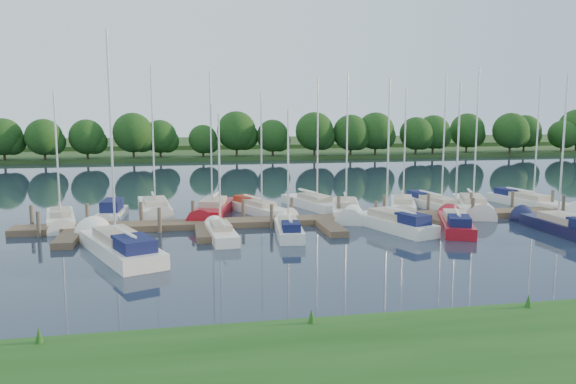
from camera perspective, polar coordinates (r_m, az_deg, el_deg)
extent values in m
plane|color=#192333|center=(31.52, 6.85, -5.84)|extent=(260.00, 260.00, 0.00)
cube|color=#184413|center=(17.72, 23.61, -16.86)|extent=(90.00, 10.00, 0.50)
cube|color=brown|center=(38.99, 3.25, -2.82)|extent=(40.00, 2.00, 0.40)
cube|color=brown|center=(35.49, -21.42, -4.45)|extent=(1.20, 4.00, 0.40)
cube|color=brown|center=(34.91, -8.37, -4.17)|extent=(1.20, 4.00, 0.40)
cube|color=brown|center=(36.15, 4.43, -3.70)|extent=(1.20, 4.00, 0.40)
cube|color=brown|center=(39.01, 15.84, -3.11)|extent=(1.20, 4.00, 0.40)
cube|color=brown|center=(43.19, 25.37, -2.53)|extent=(1.20, 4.00, 0.40)
cylinder|color=#473D33|center=(40.17, -24.57, -2.64)|extent=(0.24, 0.24, 2.00)
cylinder|color=#473D33|center=(39.50, -19.70, -2.55)|extent=(0.24, 0.24, 2.00)
cylinder|color=#473D33|center=(39.11, -14.69, -2.44)|extent=(0.24, 0.24, 2.00)
cylinder|color=#473D33|center=(39.03, -9.62, -2.31)|extent=(0.24, 0.24, 2.00)
cylinder|color=#473D33|center=(39.26, -4.57, -2.17)|extent=(0.24, 0.24, 2.00)
cylinder|color=#473D33|center=(39.79, 0.38, -2.01)|extent=(0.24, 0.24, 2.00)
cylinder|color=#473D33|center=(40.60, 5.17, -1.84)|extent=(0.24, 0.24, 2.00)
cylinder|color=#473D33|center=(41.69, 9.74, -1.66)|extent=(0.24, 0.24, 2.00)
cylinder|color=#473D33|center=(43.02, 14.05, -1.49)|extent=(0.24, 0.24, 2.00)
cylinder|color=#473D33|center=(44.59, 18.08, -1.32)|extent=(0.24, 0.24, 2.00)
cylinder|color=#473D33|center=(46.35, 21.81, -1.16)|extent=(0.24, 0.24, 2.00)
cylinder|color=#473D33|center=(48.31, 25.26, -1.00)|extent=(0.24, 0.24, 2.00)
cylinder|color=#473D33|center=(37.45, -24.00, -3.33)|extent=(0.24, 0.24, 2.00)
cylinder|color=#473D33|center=(36.49, -12.91, -3.12)|extent=(0.24, 0.24, 2.00)
cylinder|color=#473D33|center=(36.94, -1.67, -2.79)|extent=(0.24, 0.24, 2.00)
cylinder|color=#473D33|center=(38.74, 8.91, -2.38)|extent=(0.24, 0.24, 2.00)
cylinder|color=#473D33|center=(41.72, 18.25, -1.94)|extent=(0.24, 0.24, 2.00)
cylinder|color=#473D33|center=(45.66, 26.17, -1.54)|extent=(0.24, 0.24, 2.00)
cube|color=#1F3F18|center=(104.79, -5.81, 3.99)|extent=(180.00, 30.00, 0.60)
cube|color=#365023|center=(129.64, -6.83, 4.91)|extent=(220.00, 40.00, 1.40)
cylinder|color=#38281C|center=(95.31, -26.16, 3.33)|extent=(0.36, 0.36, 2.25)
sphere|color=#133C10|center=(95.17, -26.27, 4.98)|extent=(5.26, 5.26, 5.26)
sphere|color=#133C10|center=(95.10, -25.55, 4.57)|extent=(3.76, 3.76, 3.76)
cylinder|color=#38281C|center=(95.25, -23.18, 3.62)|extent=(0.36, 0.36, 2.67)
sphere|color=#133C10|center=(95.09, -23.29, 5.58)|extent=(6.23, 6.23, 6.23)
sphere|color=#133C10|center=(95.05, -22.45, 5.09)|extent=(4.45, 4.45, 4.45)
cylinder|color=#38281C|center=(94.16, -20.06, 3.66)|extent=(0.36, 0.36, 2.41)
sphere|color=#133C10|center=(94.01, -20.14, 5.45)|extent=(5.62, 5.62, 5.62)
sphere|color=#133C10|center=(94.06, -19.37, 5.00)|extent=(4.02, 4.02, 4.02)
cylinder|color=#38281C|center=(91.47, -16.45, 3.70)|extent=(0.36, 0.36, 2.40)
sphere|color=#133C10|center=(91.32, -16.52, 5.54)|extent=(5.60, 5.60, 5.60)
sphere|color=#133C10|center=(91.44, -15.74, 5.07)|extent=(4.00, 4.00, 4.00)
cylinder|color=#38281C|center=(90.95, -13.03, 3.81)|extent=(0.36, 0.36, 2.44)
sphere|color=#133C10|center=(90.79, -13.09, 5.69)|extent=(5.69, 5.69, 5.69)
sphere|color=#133C10|center=(90.99, -12.30, 5.20)|extent=(4.07, 4.07, 4.07)
cylinder|color=#38281C|center=(90.80, -8.95, 4.03)|extent=(0.36, 0.36, 2.82)
sphere|color=#133C10|center=(90.64, -8.99, 6.21)|extent=(6.59, 6.59, 6.59)
sphere|color=#133C10|center=(90.93, -8.09, 5.64)|extent=(4.71, 4.71, 4.71)
cylinder|color=#38281C|center=(92.75, -5.32, 3.97)|extent=(0.36, 0.36, 2.16)
sphere|color=#133C10|center=(92.61, -5.34, 5.60)|extent=(5.04, 5.04, 5.04)
sphere|color=#133C10|center=(92.95, -4.69, 5.17)|extent=(3.60, 3.60, 3.60)
cylinder|color=#38281C|center=(91.92, -1.11, 4.08)|extent=(0.36, 0.36, 2.50)
sphere|color=#133C10|center=(91.76, -1.12, 5.98)|extent=(5.84, 5.84, 5.84)
sphere|color=#133C10|center=(92.22, -0.37, 5.47)|extent=(4.17, 4.17, 4.17)
cylinder|color=#38281C|center=(91.86, 2.43, 4.02)|extent=(0.36, 0.36, 2.36)
sphere|color=#133C10|center=(91.70, 2.44, 5.82)|extent=(5.51, 5.51, 5.51)
sphere|color=#133C10|center=(92.21, 3.12, 5.34)|extent=(3.93, 3.93, 3.93)
cylinder|color=#38281C|center=(96.65, 5.48, 4.19)|extent=(0.36, 0.36, 2.36)
sphere|color=#133C10|center=(96.50, 5.50, 5.90)|extent=(5.51, 5.51, 5.51)
sphere|color=#133C10|center=(97.07, 6.14, 5.44)|extent=(3.94, 3.94, 3.94)
cylinder|color=#38281C|center=(96.32, 8.90, 4.22)|extent=(0.36, 0.36, 2.71)
sphere|color=#133C10|center=(96.17, 8.94, 6.19)|extent=(6.33, 6.33, 6.33)
sphere|color=#133C10|center=(96.85, 9.65, 5.65)|extent=(4.52, 4.52, 4.52)
cylinder|color=#38281C|center=(99.91, 11.31, 4.33)|extent=(0.36, 0.36, 2.82)
sphere|color=#133C10|center=(99.76, 11.36, 6.30)|extent=(6.57, 6.57, 6.57)
sphere|color=#133C10|center=(100.51, 12.05, 5.75)|extent=(4.69, 4.69, 4.69)
cylinder|color=#38281C|center=(101.61, 14.41, 4.15)|extent=(0.36, 0.36, 2.33)
sphere|color=#133C10|center=(101.47, 14.46, 5.75)|extent=(5.43, 5.43, 5.43)
sphere|color=#133C10|center=(102.18, 14.99, 5.31)|extent=(3.88, 3.88, 3.88)
cylinder|color=#38281C|center=(104.91, 17.34, 4.29)|extent=(0.36, 0.36, 2.83)
sphere|color=#133C10|center=(104.77, 17.42, 6.18)|extent=(6.60, 6.60, 6.60)
sphere|color=#133C10|center=(105.65, 18.03, 5.65)|extent=(4.72, 4.72, 4.72)
cylinder|color=#38281C|center=(106.72, 20.34, 3.99)|extent=(0.36, 0.36, 2.03)
sphere|color=#133C10|center=(106.60, 20.41, 5.32)|extent=(4.73, 4.73, 4.73)
sphere|color=#133C10|center=(107.33, 20.80, 4.96)|extent=(3.38, 3.38, 3.38)
cylinder|color=#38281C|center=(110.66, 23.13, 4.11)|extent=(0.36, 0.36, 2.56)
sphere|color=#133C10|center=(110.52, 23.22, 5.73)|extent=(5.97, 5.97, 5.97)
sphere|color=#133C10|center=(111.44, 23.68, 5.28)|extent=(4.26, 4.26, 4.26)
cylinder|color=#38281C|center=(114.98, 25.81, 4.13)|extent=(0.36, 0.36, 2.77)
sphere|color=#133C10|center=(114.85, 25.92, 5.81)|extent=(6.46, 6.46, 6.46)
sphere|color=#133C10|center=(115.86, 26.38, 5.34)|extent=(4.61, 4.61, 4.61)
cylinder|color=#38281C|center=(117.37, 27.25, 4.04)|extent=(0.36, 0.36, 2.48)
cube|color=white|center=(41.71, -22.09, -2.76)|extent=(2.97, 6.43, 1.03)
cone|color=white|center=(38.65, -22.02, -3.57)|extent=(1.29, 2.30, 0.87)
cube|color=tan|center=(41.29, -22.13, -1.96)|extent=(1.85, 3.00, 0.47)
cylinder|color=silver|center=(40.52, -22.42, 3.63)|extent=(0.12, 0.12, 8.38)
cylinder|color=silver|center=(42.15, -22.17, -1.25)|extent=(0.67, 2.76, 0.10)
cylinder|color=white|center=(42.15, -22.17, -1.25)|extent=(0.70, 2.47, 0.20)
cube|color=white|center=(42.09, -17.42, -2.45)|extent=(1.88, 4.74, 1.01)
cone|color=white|center=(39.85, -18.03, -3.04)|extent=(0.87, 1.45, 0.77)
cube|color=#131843|center=(41.96, -17.46, -1.36)|extent=(1.42, 2.64, 0.91)
cube|color=white|center=(44.71, -13.40, -1.70)|extent=(3.00, 7.87, 1.00)
cone|color=white|center=(40.93, -13.00, -2.57)|extent=(1.37, 2.79, 1.07)
cube|color=tan|center=(44.23, -13.39, -0.98)|extent=(1.99, 3.61, 0.46)
cylinder|color=silver|center=(43.37, -13.56, 5.54)|extent=(0.12, 0.12, 10.36)
cylinder|color=silver|center=(45.31, -13.51, -0.31)|extent=(0.49, 3.44, 0.10)
cylinder|color=white|center=(45.31, -13.51, -0.31)|extent=(0.54, 3.07, 0.20)
cube|color=maroon|center=(42.57, -7.49, -2.03)|extent=(3.80, 7.49, 1.22)
cone|color=maroon|center=(39.10, -8.53, -2.94)|extent=(1.62, 2.70, 1.01)
cube|color=tan|center=(42.09, -7.61, -1.05)|extent=(2.30, 3.53, 0.56)
cylinder|color=silver|center=(41.27, -7.83, 5.33)|extent=(0.12, 0.12, 9.74)
cylinder|color=silver|center=(43.07, -7.33, -0.24)|extent=(0.93, 3.16, 0.10)
cylinder|color=white|center=(43.07, -7.33, -0.24)|extent=(0.93, 2.84, 0.20)
cube|color=white|center=(42.57, -3.12, -1.97)|extent=(4.09, 6.35, 1.02)
cone|color=white|center=(40.02, -0.78, -2.60)|extent=(1.67, 2.33, 0.86)
cube|color=tan|center=(42.21, -2.90, -1.18)|extent=(2.31, 3.07, 0.46)
cube|color=maroon|center=(43.91, -4.32, -0.72)|extent=(1.86, 2.19, 0.51)
cylinder|color=silver|center=(41.50, -2.71, 4.26)|extent=(0.12, 0.12, 8.34)
cylinder|color=silver|center=(42.93, -3.56, -0.54)|extent=(1.22, 2.58, 0.10)
cylinder|color=white|center=(42.93, -3.56, -0.54)|extent=(1.19, 2.34, 0.20)
cube|color=white|center=(45.15, 2.51, -1.40)|extent=(4.01, 7.35, 1.09)
cone|color=white|center=(42.20, 4.98, -2.08)|extent=(1.69, 2.66, 0.99)
cube|color=tan|center=(44.74, 2.75, -0.59)|extent=(2.37, 3.49, 0.50)
cylinder|color=silver|center=(43.99, 3.03, 5.33)|extent=(0.12, 0.12, 9.56)
cylinder|color=silver|center=(45.59, 2.06, 0.08)|extent=(1.05, 3.07, 0.10)
cylinder|color=white|center=(45.59, 2.06, 0.08)|extent=(1.04, 2.76, 0.20)
cube|color=white|center=(42.66, 5.87, -1.99)|extent=(3.73, 7.39, 1.12)
cone|color=white|center=(39.16, 6.06, -2.88)|extent=(1.59, 2.66, 1.00)
cube|color=tan|center=(42.19, 5.90, -1.12)|extent=(2.26, 3.48, 0.51)
cylinder|color=silver|center=(41.35, 6.01, 5.18)|extent=(0.12, 0.12, 9.60)
cylinder|color=silver|center=(43.18, 5.85, -0.36)|extent=(0.91, 3.12, 0.10)
cylinder|color=white|center=(43.18, 5.85, -0.36)|extent=(0.91, 2.80, 0.20)
cube|color=white|center=(45.24, 11.58, -1.54)|extent=(4.04, 6.71, 1.05)
cone|color=white|center=(42.04, 11.68, -2.26)|extent=(1.67, 2.45, 0.91)
cube|color=tan|center=(44.82, 11.61, -0.77)|extent=(2.33, 3.22, 0.48)
cylinder|color=silver|center=(44.06, 11.78, 4.62)|extent=(0.12, 0.12, 8.77)
cylinder|color=silver|center=(45.72, 11.60, -0.12)|extent=(1.15, 2.76, 0.10)
cylinder|color=white|center=(45.72, 11.60, -0.12)|extent=(1.12, 2.49, 0.20)
cube|color=white|center=(46.17, 14.78, -1.45)|extent=(3.23, 7.56, 1.00)
cone|color=white|center=(43.28, 17.57, -2.17)|extent=(1.43, 2.70, 1.02)
cube|color=tan|center=(45.78, 15.07, -0.75)|extent=(2.06, 3.50, 0.45)
cube|color=#131843|center=(47.73, 13.40, -0.24)|extent=(1.78, 2.40, 0.50)
cylinder|color=silver|center=(45.03, 15.57, 5.24)|extent=(0.12, 0.12, 9.88)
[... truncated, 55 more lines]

